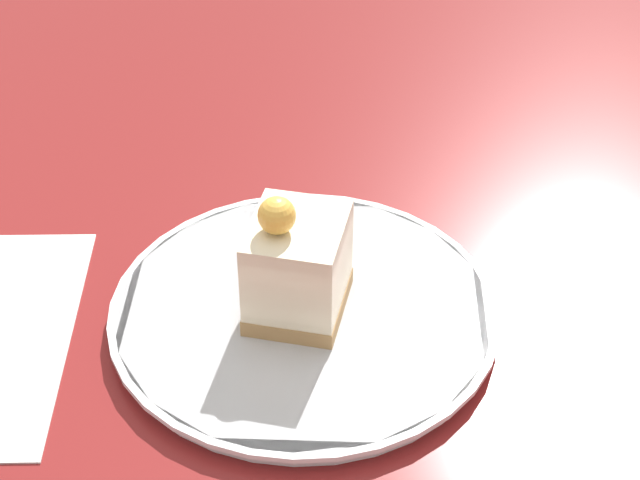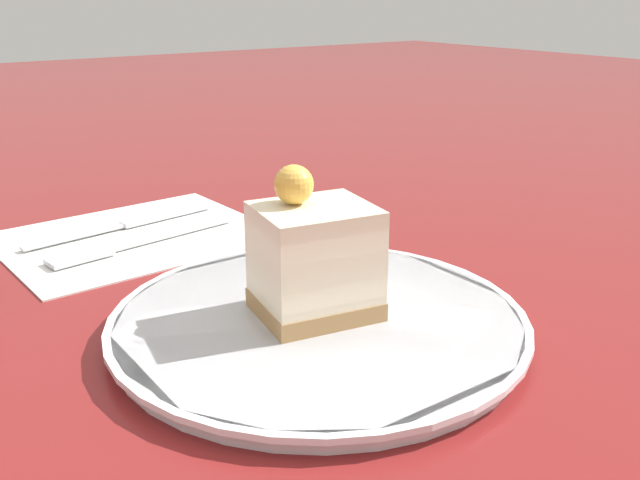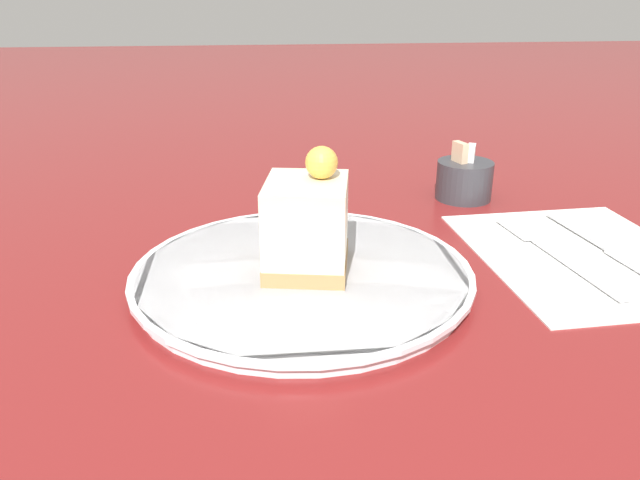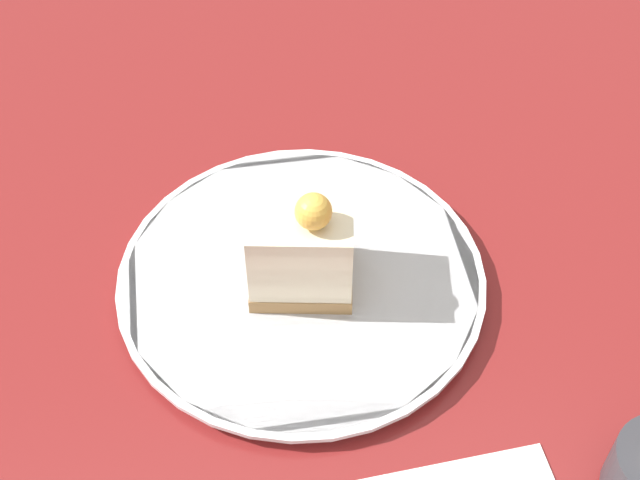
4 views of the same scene
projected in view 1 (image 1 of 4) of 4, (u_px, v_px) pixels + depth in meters
ground_plane at (256, 359)px, 0.73m from camera, size 4.00×4.00×0.00m
plate at (304, 313)px, 0.75m from camera, size 0.27×0.27×0.01m
cake_slice at (297, 265)px, 0.73m from camera, size 0.08×0.08×0.10m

